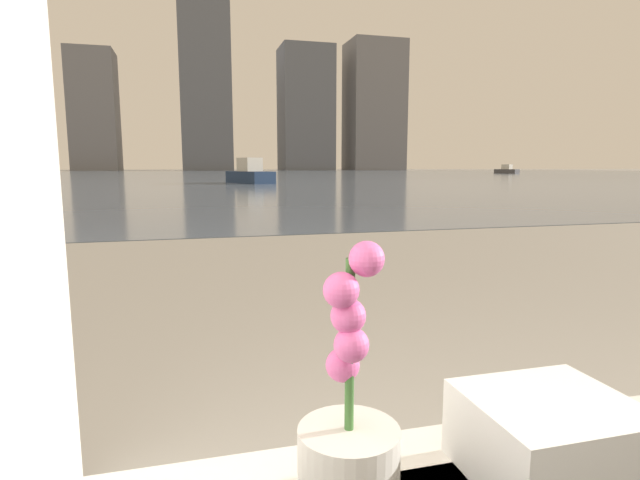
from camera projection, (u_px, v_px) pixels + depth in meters
name	position (u px, v px, depth m)	size (l,w,h in m)	color
potted_orchid	(349.00, 441.00, 0.65)	(0.13, 0.13, 0.36)	silver
towel_stack	(549.00, 439.00, 0.72)	(0.23, 0.21, 0.12)	white
harbor_water	(192.00, 174.00, 59.33)	(180.00, 110.00, 0.01)	slate
harbor_boat_0	(250.00, 174.00, 27.91)	(2.44, 3.98, 1.41)	navy
harbor_boat_1	(507.00, 170.00, 65.83)	(2.13, 3.31, 1.17)	#4C4C51
skyline_tower_1	(15.00, 2.00, 99.66)	(7.92, 9.20, 66.83)	gray
skyline_tower_2	(94.00, 111.00, 106.15)	(9.22, 10.02, 25.06)	slate
skyline_tower_3	(204.00, 64.00, 110.48)	(10.92, 11.69, 46.70)	slate
skyline_tower_4	(306.00, 110.00, 117.70)	(11.89, 10.78, 28.39)	slate
skyline_tower_5	(374.00, 107.00, 121.93)	(13.07, 11.11, 30.56)	slate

